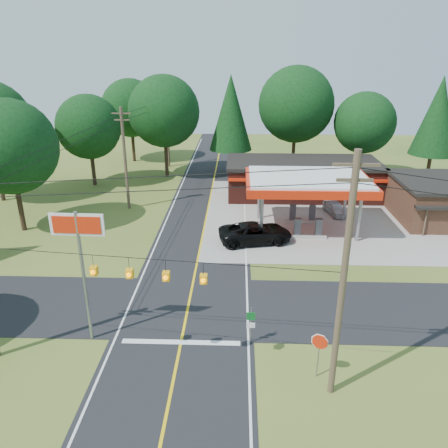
{
  "coord_description": "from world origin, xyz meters",
  "views": [
    {
      "loc": [
        3.04,
        -23.3,
        14.95
      ],
      "look_at": [
        2.0,
        7.0,
        2.8
      ],
      "focal_mm": 35.0,
      "sensor_mm": 36.0,
      "label": 1
    }
  ],
  "objects_px": {
    "sedan_car": "(335,208)",
    "big_stop_sign": "(80,246)",
    "octagonal_stop_sign": "(319,345)",
    "gas_canopy": "(308,183)",
    "suv_car": "(255,233)"
  },
  "relations": [
    {
      "from": "sedan_car",
      "to": "octagonal_stop_sign",
      "type": "xyz_separation_m",
      "value": [
        -5.49,
        -23.01,
        1.24
      ]
    },
    {
      "from": "suv_car",
      "to": "sedan_car",
      "type": "bearing_deg",
      "value": -60.58
    },
    {
      "from": "suv_car",
      "to": "octagonal_stop_sign",
      "type": "xyz_separation_m",
      "value": [
        2.5,
        -16.01,
        1.01
      ]
    },
    {
      "from": "gas_canopy",
      "to": "octagonal_stop_sign",
      "type": "xyz_separation_m",
      "value": [
        -2.0,
        -19.01,
        -2.42
      ]
    },
    {
      "from": "gas_canopy",
      "to": "big_stop_sign",
      "type": "xyz_separation_m",
      "value": [
        -14.0,
        -16.39,
        1.4
      ]
    },
    {
      "from": "octagonal_stop_sign",
      "to": "big_stop_sign",
      "type": "bearing_deg",
      "value": 167.65
    },
    {
      "from": "gas_canopy",
      "to": "sedan_car",
      "type": "distance_m",
      "value": 6.44
    },
    {
      "from": "gas_canopy",
      "to": "sedan_car",
      "type": "height_order",
      "value": "gas_canopy"
    },
    {
      "from": "suv_car",
      "to": "octagonal_stop_sign",
      "type": "height_order",
      "value": "octagonal_stop_sign"
    },
    {
      "from": "suv_car",
      "to": "octagonal_stop_sign",
      "type": "relative_size",
      "value": 2.43
    },
    {
      "from": "sedan_car",
      "to": "big_stop_sign",
      "type": "distance_m",
      "value": 27.33
    },
    {
      "from": "sedan_car",
      "to": "octagonal_stop_sign",
      "type": "distance_m",
      "value": 23.69
    },
    {
      "from": "sedan_car",
      "to": "big_stop_sign",
      "type": "bearing_deg",
      "value": -143.0
    },
    {
      "from": "sedan_car",
      "to": "big_stop_sign",
      "type": "height_order",
      "value": "big_stop_sign"
    },
    {
      "from": "big_stop_sign",
      "to": "octagonal_stop_sign",
      "type": "height_order",
      "value": "big_stop_sign"
    }
  ]
}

